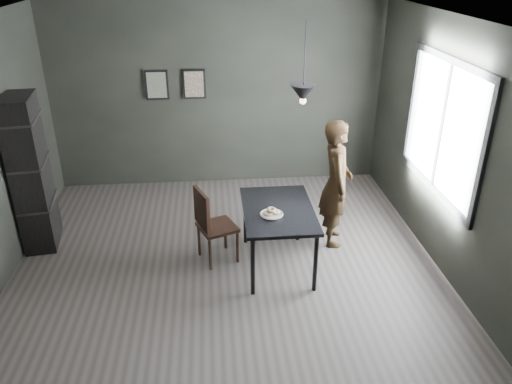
{
  "coord_description": "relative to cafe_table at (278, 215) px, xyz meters",
  "views": [
    {
      "loc": [
        -0.12,
        -4.96,
        3.4
      ],
      "look_at": [
        0.35,
        0.05,
        0.95
      ],
      "focal_mm": 35.0,
      "sensor_mm": 36.0,
      "label": 1
    }
  ],
  "objects": [
    {
      "name": "ground",
      "position": [
        -0.6,
        0.0,
        -0.67
      ],
      "size": [
        5.0,
        5.0,
        0.0
      ],
      "primitive_type": "plane",
      "color": "#37322F",
      "rests_on": "ground"
    },
    {
      "name": "back_wall",
      "position": [
        -0.6,
        2.5,
        0.73
      ],
      "size": [
        5.0,
        0.1,
        2.8
      ],
      "primitive_type": "cube",
      "color": "black",
      "rests_on": "ground"
    },
    {
      "name": "ceiling",
      "position": [
        -0.6,
        0.0,
        2.13
      ],
      "size": [
        5.0,
        5.0,
        0.02
      ],
      "color": "silver",
      "rests_on": "ground"
    },
    {
      "name": "window_assembly",
      "position": [
        1.87,
        0.2,
        0.93
      ],
      "size": [
        0.04,
        1.96,
        1.56
      ],
      "color": "white",
      "rests_on": "ground"
    },
    {
      "name": "cafe_table",
      "position": [
        0.0,
        0.0,
        0.0
      ],
      "size": [
        0.8,
        1.2,
        0.75
      ],
      "color": "black",
      "rests_on": "ground"
    },
    {
      "name": "white_plate",
      "position": [
        -0.09,
        -0.14,
        0.08
      ],
      "size": [
        0.23,
        0.23,
        0.01
      ],
      "primitive_type": "cylinder",
      "color": "white",
      "rests_on": "cafe_table"
    },
    {
      "name": "donut_pile",
      "position": [
        -0.09,
        -0.14,
        0.12
      ],
      "size": [
        0.19,
        0.16,
        0.08
      ],
      "rotation": [
        0.0,
        0.0,
        0.29
      ],
      "color": "beige",
      "rests_on": "white_plate"
    },
    {
      "name": "woman",
      "position": [
        0.78,
        0.48,
        0.14
      ],
      "size": [
        0.46,
        0.64,
        1.62
      ],
      "primitive_type": "imported",
      "rotation": [
        0.0,
        0.0,
        1.44
      ],
      "color": "black",
      "rests_on": "ground"
    },
    {
      "name": "wood_chair",
      "position": [
        -0.78,
        0.16,
        -0.13
      ],
      "size": [
        0.53,
        0.53,
        0.95
      ],
      "rotation": [
        0.0,
        0.0,
        0.38
      ],
      "color": "black",
      "rests_on": "ground"
    },
    {
      "name": "shelf_unit",
      "position": [
        -2.92,
        0.78,
        0.29
      ],
      "size": [
        0.44,
        0.68,
        1.92
      ],
      "primitive_type": "cube",
      "rotation": [
        0.0,
        0.0,
        0.13
      ],
      "color": "black",
      "rests_on": "ground"
    },
    {
      "name": "pendant_lamp",
      "position": [
        0.25,
        0.1,
        1.38
      ],
      "size": [
        0.28,
        0.28,
        0.86
      ],
      "color": "black",
      "rests_on": "ground"
    },
    {
      "name": "framed_print_left",
      "position": [
        -1.5,
        2.47,
        0.93
      ],
      "size": [
        0.34,
        0.04,
        0.44
      ],
      "color": "black",
      "rests_on": "ground"
    },
    {
      "name": "framed_print_right",
      "position": [
        -0.95,
        2.47,
        0.93
      ],
      "size": [
        0.34,
        0.04,
        0.44
      ],
      "color": "black",
      "rests_on": "ground"
    }
  ]
}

